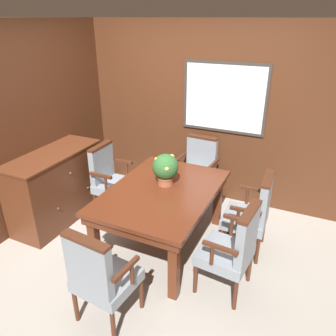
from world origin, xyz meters
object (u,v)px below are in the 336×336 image
object	(u,v)px
dining_table	(162,197)
sideboard_cabinet	(57,186)
chair_left_far	(110,177)
chair_right_far	(252,212)
chair_head_near	(100,275)
chair_right_near	(233,247)
potted_plant	(165,168)
chair_head_far	(198,168)

from	to	relation	value
dining_table	sideboard_cabinet	size ratio (longest dim) A/B	1.20
chair_left_far	chair_right_far	size ratio (longest dim) A/B	1.00
chair_head_near	sideboard_cabinet	world-z (taller)	chair_head_near
dining_table	chair_right_near	world-z (taller)	chair_right_near
dining_table	chair_head_near	size ratio (longest dim) A/B	1.65
dining_table	chair_right_far	world-z (taller)	chair_right_far
potted_plant	sideboard_cabinet	bearing A→B (deg)	-172.41
dining_table	chair_right_far	bearing A→B (deg)	19.23
chair_head_near	chair_right_far	size ratio (longest dim) A/B	1.00
dining_table	chair_right_near	xyz separation A→B (m)	(0.91, -0.36, -0.12)
chair_right_near	sideboard_cabinet	bearing A→B (deg)	-91.79
chair_head_far	potted_plant	xyz separation A→B (m)	(-0.03, -1.00, 0.42)
chair_head_far	chair_head_near	bearing A→B (deg)	-87.03
chair_head_far	chair_right_far	distance (m)	1.23
chair_left_far	sideboard_cabinet	bearing A→B (deg)	128.97
dining_table	chair_right_far	xyz separation A→B (m)	(0.94, 0.33, -0.12)
dining_table	chair_head_far	world-z (taller)	chair_head_far
chair_right_near	chair_head_far	distance (m)	1.75
chair_right_far	dining_table	bearing A→B (deg)	-72.41
chair_left_far	dining_table	bearing A→B (deg)	-111.30
sideboard_cabinet	chair_head_far	bearing A→B (deg)	38.62
sideboard_cabinet	chair_head_near	bearing A→B (deg)	-36.99
potted_plant	chair_right_far	bearing A→B (deg)	11.32
chair_right_far	sideboard_cabinet	world-z (taller)	chair_right_far
chair_right_near	chair_left_far	distance (m)	2.00
chair_head_far	chair_right_far	size ratio (longest dim) A/B	1.00
chair_left_far	chair_head_near	distance (m)	1.82
chair_left_far	sideboard_cabinet	distance (m)	0.69
chair_head_far	sideboard_cabinet	size ratio (longest dim) A/B	0.73
chair_left_far	chair_head_near	bearing A→B (deg)	-148.46
chair_head_near	sideboard_cabinet	xyz separation A→B (m)	(-1.49, 1.12, -0.05)
potted_plant	dining_table	bearing A→B (deg)	-79.35
chair_head_far	potted_plant	distance (m)	1.09
chair_left_far	chair_head_near	world-z (taller)	same
dining_table	chair_right_near	size ratio (longest dim) A/B	1.65
chair_head_far	chair_head_near	world-z (taller)	same
chair_head_near	chair_right_far	distance (m)	1.78
chair_right_near	chair_right_far	size ratio (longest dim) A/B	1.00
chair_right_near	chair_right_far	world-z (taller)	same
chair_head_far	potted_plant	world-z (taller)	potted_plant
chair_right_near	chair_head_near	size ratio (longest dim) A/B	1.00
chair_right_far	chair_right_near	bearing A→B (deg)	-4.48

